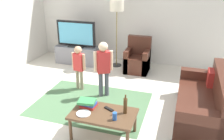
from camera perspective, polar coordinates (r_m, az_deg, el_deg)
The scene contains 16 objects.
ground at distance 4.46m, azimuth -2.39°, elevation -10.59°, with size 7.80×7.80×0.00m, color beige.
wall_back at distance 6.72m, azimuth 6.42°, elevation 13.10°, with size 6.00×0.12×2.70m, color silver.
area_rug at distance 4.80m, azimuth -5.00°, elevation -7.97°, with size 2.20×1.60×0.01m, color #4C724C.
tv_stand at distance 6.83m, azimuth -8.23°, elevation 3.59°, with size 1.20×0.44×0.50m.
tv at distance 6.64m, azimuth -8.60°, elevation 8.47°, with size 1.10×0.28×0.71m.
couch at distance 4.51m, azimuth 21.48°, elevation -7.60°, with size 0.80×1.80×0.86m.
armchair at distance 6.24m, azimuth 6.15°, elevation 2.39°, with size 0.60×0.60×0.90m.
floor_lamp at distance 6.27m, azimuth 1.16°, elevation 14.37°, with size 0.36×0.36×1.78m.
child_near_tv at distance 5.17m, azimuth -7.96°, elevation 1.46°, with size 0.33×0.16×0.99m.
child_center at distance 4.79m, azimuth -2.06°, elevation 1.32°, with size 0.35×0.25×1.17m.
coffee_table at distance 3.75m, azimuth -2.07°, elevation -10.83°, with size 1.00×0.60×0.42m.
book_stack at distance 3.87m, azimuth -5.81°, elevation -7.88°, with size 0.29×0.25×0.12m.
bottle at distance 3.66m, azimuth 3.20°, elevation -8.47°, with size 0.06×0.06×0.31m.
tv_remote at distance 3.80m, azimuth -0.75°, elevation -9.28°, with size 0.17×0.05×0.02m, color black.
soda_can at distance 3.54m, azimuth 0.66°, elevation -10.98°, with size 0.07×0.07×0.12m, color #2659B2.
plate at distance 3.72m, azimuth -6.84°, elevation -10.28°, with size 0.22×0.22×0.02m.
Camera 1 is at (1.31, -3.50, 2.44)m, focal length 38.24 mm.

